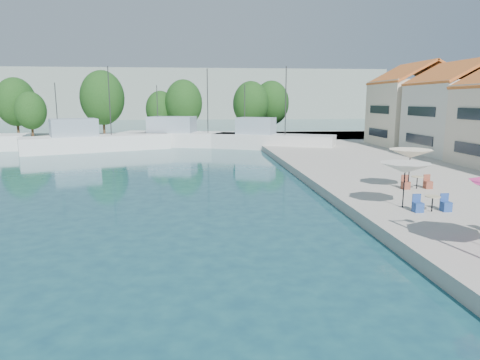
{
  "coord_description": "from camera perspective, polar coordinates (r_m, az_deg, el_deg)",
  "views": [
    {
      "loc": [
        -1.51,
        2.12,
        5.78
      ],
      "look_at": [
        0.82,
        26.0,
        1.34
      ],
      "focal_mm": 32.0,
      "sensor_mm": 36.0,
      "label": 1
    }
  ],
  "objects": [
    {
      "name": "trawler_03",
      "position": [
        56.1,
        -6.68,
        5.59
      ],
      "size": [
        19.6,
        9.09,
        10.2
      ],
      "rotation": [
        0.0,
        0.0,
        -0.23
      ],
      "color": "silver",
      "rests_on": "ground"
    },
    {
      "name": "umbrella_cream",
      "position": [
        26.97,
        21.77,
        3.29
      ],
      "size": [
        2.56,
        2.56,
        2.4
      ],
      "color": "black",
      "rests_on": "quay_right"
    },
    {
      "name": "tree_05",
      "position": [
        68.64,
        -10.55,
        9.24
      ],
      "size": [
        4.58,
        4.58,
        6.78
      ],
      "color": "#3F2B19",
      "rests_on": "quay_far"
    },
    {
      "name": "tree_04",
      "position": [
        69.83,
        -17.88,
        10.39
      ],
      "size": [
        6.63,
        6.63,
        9.82
      ],
      "color": "#3F2B19",
      "rests_on": "quay_far"
    },
    {
      "name": "tree_06",
      "position": [
        67.22,
        -7.53,
        10.14
      ],
      "size": [
        5.71,
        5.71,
        8.46
      ],
      "color": "#3F2B19",
      "rests_on": "quay_far"
    },
    {
      "name": "hill_west",
      "position": [
        160.45,
        -16.1,
        10.87
      ],
      "size": [
        180.0,
        40.0,
        16.0
      ],
      "primitive_type": "cube",
      "color": "gray",
      "rests_on": "ground"
    },
    {
      "name": "trawler_04",
      "position": [
        52.46,
        4.04,
        5.3
      ],
      "size": [
        14.91,
        9.59,
        10.2
      ],
      "rotation": [
        0.0,
        0.0,
        -0.43
      ],
      "color": "silver",
      "rests_on": "ground"
    },
    {
      "name": "umbrella_white",
      "position": [
        22.32,
        21.17,
        1.5
      ],
      "size": [
        2.51,
        2.51,
        2.22
      ],
      "color": "black",
      "rests_on": "quay_right"
    },
    {
      "name": "tree_03",
      "position": [
        70.86,
        -26.13,
        8.3
      ],
      "size": [
        4.44,
        4.44,
        6.58
      ],
      "color": "#3F2B19",
      "rests_on": "quay_far"
    },
    {
      "name": "cafe_table_03",
      "position": [
        27.68,
        22.52,
        -0.51
      ],
      "size": [
        1.82,
        0.7,
        0.76
      ],
      "color": "black",
      "rests_on": "quay_right"
    },
    {
      "name": "hill_east",
      "position": [
        182.66,
        7.69,
        10.46
      ],
      "size": [
        140.0,
        40.0,
        12.0
      ],
      "primitive_type": "cube",
      "color": "gray",
      "rests_on": "ground"
    },
    {
      "name": "building_06",
      "position": [
        55.14,
        22.3,
        9.41
      ],
      "size": [
        9.0,
        8.8,
        10.2
      ],
      "color": "beige",
      "rests_on": "quay_right"
    },
    {
      "name": "trawler_02",
      "position": [
        53.27,
        -18.96,
        4.84
      ],
      "size": [
        17.08,
        10.43,
        10.2
      ],
      "rotation": [
        0.0,
        0.0,
        0.4
      ],
      "color": "white",
      "rests_on": "ground"
    },
    {
      "name": "tree_07",
      "position": [
        67.01,
        1.46,
        10.11
      ],
      "size": [
        5.56,
        5.56,
        8.22
      ],
      "color": "#3F2B19",
      "rests_on": "quay_far"
    },
    {
      "name": "tree_08",
      "position": [
        70.38,
        4.19,
        10.2
      ],
      "size": [
        5.7,
        5.7,
        8.44
      ],
      "color": "#3F2B19",
      "rests_on": "quay_far"
    },
    {
      "name": "tree_02",
      "position": [
        74.55,
        -27.73,
        9.2
      ],
      "size": [
        5.91,
        5.91,
        8.75
      ],
      "color": "#3F2B19",
      "rests_on": "quay_far"
    },
    {
      "name": "cafe_table_02",
      "position": [
        22.29,
        24.23,
        -3.15
      ],
      "size": [
        1.82,
        0.7,
        0.76
      ],
      "color": "black",
      "rests_on": "quay_right"
    },
    {
      "name": "building_05",
      "position": [
        47.35,
        27.37,
        8.69
      ],
      "size": [
        8.4,
        8.8,
        9.7
      ],
      "color": "beige",
      "rests_on": "quay_right"
    },
    {
      "name": "quay_far",
      "position": [
        65.44,
        -11.3,
        5.47
      ],
      "size": [
        90.0,
        16.0,
        0.6
      ],
      "primitive_type": "cube",
      "color": "#ACA99C",
      "rests_on": "ground"
    }
  ]
}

